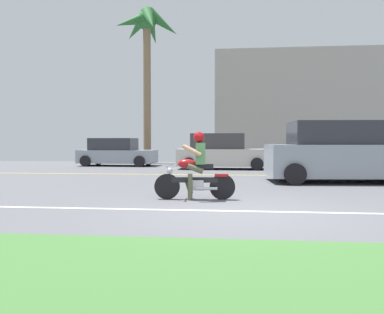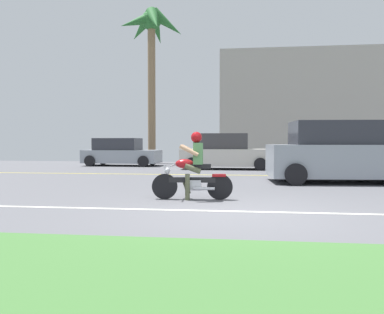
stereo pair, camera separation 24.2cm
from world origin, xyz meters
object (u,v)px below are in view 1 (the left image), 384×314
object	(u,v)px
motorcyclist	(195,171)
parked_car_2	(345,153)
suv_nearby	(341,153)
parked_car_1	(221,153)
parked_car_0	(117,153)
palm_tree_0	(147,36)

from	to	relation	value
motorcyclist	parked_car_2	size ratio (longest dim) A/B	0.42
motorcyclist	suv_nearby	bearing A→B (deg)	46.00
motorcyclist	parked_car_1	xyz separation A→B (m)	(0.22, 10.05, 0.14)
parked_car_1	parked_car_2	bearing A→B (deg)	-0.07
parked_car_0	palm_tree_0	xyz separation A→B (m)	(1.07, 2.63, 6.73)
suv_nearby	parked_car_0	world-z (taller)	suv_nearby
motorcyclist	parked_car_2	bearing A→B (deg)	60.13
parked_car_0	parked_car_1	distance (m)	5.90
parked_car_1	palm_tree_0	xyz separation A→B (m)	(-4.51, 4.55, 6.65)
motorcyclist	parked_car_0	xyz separation A→B (m)	(-5.36, 11.97, 0.06)
parked_car_0	palm_tree_0	world-z (taller)	palm_tree_0
suv_nearby	palm_tree_0	xyz separation A→B (m)	(-8.45, 10.29, 6.49)
palm_tree_0	parked_car_2	bearing A→B (deg)	-24.39
parked_car_0	palm_tree_0	size ratio (longest dim) A/B	0.44
motorcyclist	parked_car_1	world-z (taller)	parked_car_1
palm_tree_0	suv_nearby	bearing A→B (deg)	-50.61
parked_car_2	palm_tree_0	size ratio (longest dim) A/B	0.46
suv_nearby	parked_car_2	world-z (taller)	suv_nearby
suv_nearby	parked_car_2	distance (m)	5.96
motorcyclist	suv_nearby	size ratio (longest dim) A/B	0.37
motorcyclist	parked_car_2	world-z (taller)	parked_car_2
palm_tree_0	motorcyclist	bearing A→B (deg)	-73.62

